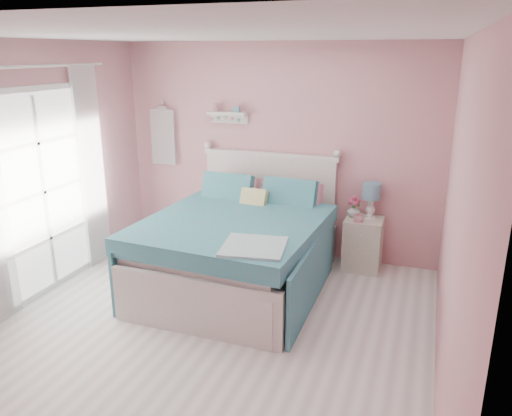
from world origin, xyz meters
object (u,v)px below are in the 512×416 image
Objects in this scene: nightstand at (363,244)px; teacup at (358,218)px; bed at (239,249)px; table_lamp at (371,194)px; vase at (354,211)px.

nightstand is 6.05× the size of teacup.
table_lamp is at bearing 40.51° from bed.
bed is 1.66m from table_lamp.
bed is 5.42× the size of table_lamp.
teacup is (0.08, -0.16, -0.04)m from vase.
nightstand is 3.93× the size of vase.
bed is 1.41m from teacup.
nightstand is 1.48× the size of table_lamp.
nightstand is 0.41m from vase.
table_lamp reaches higher than teacup.
nightstand is at bearing 39.23° from bed.
bed is 3.66× the size of nightstand.
vase is (-0.13, 0.04, 0.39)m from nightstand.
teacup reaches higher than nightstand.
bed is at bearing -139.71° from vase.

